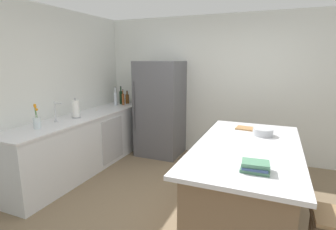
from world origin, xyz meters
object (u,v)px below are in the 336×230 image
at_px(refrigerator, 160,109).
at_px(paper_towel_roll, 76,109).
at_px(cookbook_stack, 255,167).
at_px(kitchen_island, 245,183).
at_px(whiskey_bottle, 127,99).
at_px(wine_bottle, 121,97).
at_px(soda_bottle, 116,98).
at_px(mixing_bowl, 263,132).
at_px(cutting_board, 250,129).
at_px(sink_faucet, 56,111).
at_px(vinegar_bottle, 123,99).
at_px(flower_vase, 37,121).

xyz_separation_m(refrigerator, paper_towel_roll, (-0.86, -1.31, 0.16)).
xyz_separation_m(paper_towel_roll, cookbook_stack, (2.76, -1.01, -0.10)).
xyz_separation_m(kitchen_island, whiskey_bottle, (-2.59, 1.80, 0.56)).
distance_m(wine_bottle, soda_bottle, 0.20).
relative_size(mixing_bowl, cutting_board, 0.65).
bearing_deg(whiskey_bottle, mixing_bowl, -26.34).
bearing_deg(refrigerator, whiskey_bottle, 169.34).
xyz_separation_m(sink_faucet, paper_towel_roll, (0.06, 0.34, -0.02)).
height_order(wine_bottle, cutting_board, wine_bottle).
xyz_separation_m(kitchen_island, refrigerator, (-1.77, 1.65, 0.43)).
bearing_deg(cutting_board, kitchen_island, -86.27).
relative_size(paper_towel_roll, soda_bottle, 0.84).
height_order(kitchen_island, vinegar_bottle, vinegar_bottle).
bearing_deg(vinegar_bottle, cookbook_stack, -40.24).
relative_size(sink_faucet, whiskey_bottle, 1.13).
xyz_separation_m(wine_bottle, cutting_board, (2.64, -1.04, -0.14)).
height_order(flower_vase, cutting_board, flower_vase).
relative_size(kitchen_island, whiskey_bottle, 7.91).
bearing_deg(vinegar_bottle, whiskey_bottle, 96.17).
distance_m(refrigerator, wine_bottle, 0.93).
relative_size(kitchen_island, cookbook_stack, 8.97).
relative_size(sink_faucet, soda_bottle, 0.81).
xyz_separation_m(paper_towel_roll, wine_bottle, (-0.05, 1.39, 0.01)).
height_order(vinegar_bottle, cutting_board, vinegar_bottle).
distance_m(flower_vase, wine_bottle, 2.11).
xyz_separation_m(sink_faucet, mixing_bowl, (2.82, 0.46, -0.13)).
bearing_deg(cookbook_stack, flower_vase, 174.18).
xyz_separation_m(sink_faucet, whiskey_bottle, (0.10, 1.80, -0.05)).
bearing_deg(mixing_bowl, soda_bottle, 159.24).
bearing_deg(wine_bottle, cookbook_stack, -40.38).
relative_size(sink_faucet, paper_towel_roll, 0.96).
bearing_deg(sink_faucet, wine_bottle, 89.73).
bearing_deg(whiskey_bottle, sink_faucet, -93.33).
relative_size(kitchen_island, soda_bottle, 5.65).
bearing_deg(sink_faucet, mixing_bowl, 9.20).
distance_m(wine_bottle, vinegar_bottle, 0.16).
xyz_separation_m(paper_towel_roll, soda_bottle, (-0.05, 1.19, 0.01)).
bearing_deg(mixing_bowl, kitchen_island, -105.75).
distance_m(vinegar_bottle, cookbook_stack, 3.54).
bearing_deg(soda_bottle, vinegar_bottle, 37.16).
bearing_deg(whiskey_bottle, wine_bottle, -140.86).
height_order(flower_vase, whiskey_bottle, flower_vase).
distance_m(kitchen_island, sink_faucet, 2.77).
bearing_deg(paper_towel_roll, soda_bottle, 92.63).
distance_m(sink_faucet, whiskey_bottle, 1.81).
bearing_deg(soda_bottle, paper_towel_roll, -87.37).
bearing_deg(sink_faucet, paper_towel_roll, 79.61).
relative_size(vinegar_bottle, mixing_bowl, 1.30).
bearing_deg(soda_bottle, refrigerator, 7.78).
bearing_deg(cutting_board, mixing_bowl, -52.93).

